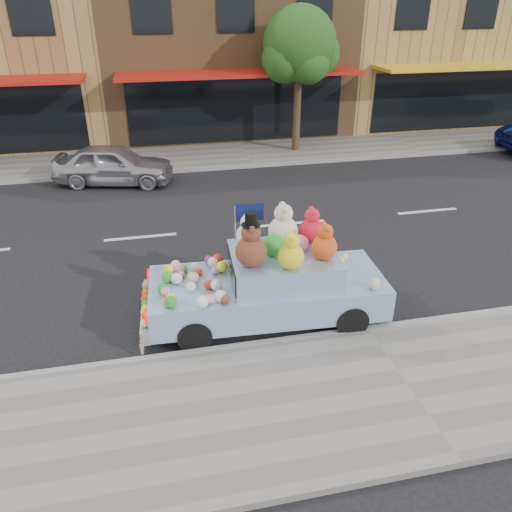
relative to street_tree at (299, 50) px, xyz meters
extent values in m
plane|color=black|center=(-2.03, -6.55, -3.69)|extent=(120.00, 120.00, 0.00)
cube|color=gray|center=(-2.03, -13.05, -3.63)|extent=(60.00, 3.00, 0.12)
cube|color=gray|center=(-2.03, -0.05, -3.63)|extent=(60.00, 3.00, 0.12)
cube|color=gray|center=(-2.03, -11.55, -3.63)|extent=(60.00, 0.12, 0.13)
cube|color=gray|center=(-2.03, -1.55, -3.63)|extent=(60.00, 0.12, 0.13)
cube|color=black|center=(-9.03, 1.43, 1.31)|extent=(1.40, 0.06, 1.60)
cube|color=olive|center=(-2.03, 5.45, -0.19)|extent=(10.00, 8.00, 7.00)
cube|color=black|center=(-2.03, 1.43, -2.29)|extent=(8.50, 0.06, 2.40)
cube|color=#B21910|center=(-2.03, 0.55, -0.79)|extent=(9.00, 1.80, 0.12)
cube|color=black|center=(-5.03, 1.43, 1.31)|extent=(1.40, 0.06, 1.60)
cube|color=black|center=(-2.03, 1.43, 1.31)|extent=(1.40, 0.06, 1.60)
cube|color=black|center=(0.97, 1.43, 1.31)|extent=(1.40, 0.06, 1.60)
cube|color=#AA8347|center=(7.97, 5.45, -0.19)|extent=(10.00, 8.00, 7.00)
cube|color=black|center=(7.97, 1.43, -2.29)|extent=(8.50, 0.06, 2.40)
cube|color=gold|center=(7.97, 0.55, -0.79)|extent=(9.00, 1.80, 0.12)
cube|color=black|center=(4.97, 1.43, 1.31)|extent=(1.40, 0.06, 1.60)
cube|color=black|center=(7.97, 1.43, 1.31)|extent=(1.40, 0.06, 1.60)
cylinder|color=#38281C|center=(-0.03, -0.05, -2.09)|extent=(0.28, 0.28, 3.20)
sphere|color=#214C15|center=(-0.03, -0.05, 0.23)|extent=(2.60, 2.60, 2.60)
sphere|color=#214C15|center=(0.67, 0.25, -0.17)|extent=(1.80, 1.80, 1.80)
sphere|color=#214C15|center=(-0.63, -0.25, -0.27)|extent=(1.60, 1.60, 1.60)
sphere|color=#214C15|center=(0.17, -0.65, -0.37)|extent=(1.40, 1.40, 1.40)
sphere|color=#214C15|center=(-0.33, 0.55, -0.07)|extent=(1.60, 1.60, 1.60)
imported|color=#ABACB0|center=(-6.76, -2.23, -3.06)|extent=(3.98, 2.34, 1.27)
cylinder|color=black|center=(-2.35, -11.52, -3.39)|extent=(0.61, 0.23, 0.60)
cylinder|color=black|center=(-2.26, -9.96, -3.39)|extent=(0.61, 0.23, 0.60)
cylinder|color=black|center=(-5.15, -11.36, -3.39)|extent=(0.61, 0.23, 0.60)
cylinder|color=black|center=(-5.06, -9.80, -3.39)|extent=(0.61, 0.23, 0.60)
cube|color=#97B7E1|center=(-3.71, -10.66, -3.14)|extent=(4.39, 1.94, 0.60)
cube|color=#97B7E1|center=(-3.41, -10.68, -2.59)|extent=(1.98, 1.61, 0.50)
cube|color=silver|center=(-5.92, -10.53, -3.29)|extent=(0.26, 1.79, 0.26)
cube|color=red|center=(-5.91, -11.22, -2.97)|extent=(0.08, 0.28, 0.16)
cube|color=red|center=(-5.83, -9.86, -2.97)|extent=(0.08, 0.28, 0.16)
cube|color=black|center=(-4.35, -10.62, -2.59)|extent=(0.11, 1.30, 0.40)
sphere|color=#612B1B|center=(-4.07, -10.99, -2.07)|extent=(0.54, 0.54, 0.54)
sphere|color=#612B1B|center=(-4.07, -10.99, -1.72)|extent=(0.34, 0.34, 0.34)
sphere|color=#612B1B|center=(-4.07, -11.11, -1.61)|extent=(0.13, 0.13, 0.13)
sphere|color=#612B1B|center=(-4.07, -10.87, -1.61)|extent=(0.13, 0.13, 0.13)
cylinder|color=black|center=(-4.07, -10.99, -1.58)|extent=(0.32, 0.32, 0.02)
cylinder|color=black|center=(-4.07, -10.99, -1.47)|extent=(0.20, 0.20, 0.22)
sphere|color=beige|center=(-3.34, -10.33, -2.07)|extent=(0.55, 0.55, 0.55)
sphere|color=beige|center=(-3.34, -10.33, -1.71)|extent=(0.34, 0.34, 0.34)
sphere|color=beige|center=(-3.34, -10.45, -1.60)|extent=(0.13, 0.13, 0.13)
sphere|color=beige|center=(-3.34, -10.21, -1.60)|extent=(0.13, 0.13, 0.13)
sphere|color=#C54112|center=(-2.77, -11.01, -2.12)|extent=(0.45, 0.45, 0.45)
sphere|color=#C54112|center=(-2.77, -11.01, -1.82)|extent=(0.28, 0.28, 0.28)
sphere|color=#C54112|center=(-2.77, -11.11, -1.73)|extent=(0.11, 0.11, 0.11)
sphere|color=#C54112|center=(-2.77, -10.91, -1.73)|extent=(0.11, 0.11, 0.11)
sphere|color=red|center=(-2.78, -10.31, -2.11)|extent=(0.46, 0.46, 0.46)
sphere|color=red|center=(-2.78, -10.31, -1.81)|extent=(0.29, 0.29, 0.29)
sphere|color=red|center=(-2.78, -10.41, -1.72)|extent=(0.11, 0.11, 0.11)
sphere|color=red|center=(-2.78, -10.21, -1.72)|extent=(0.11, 0.11, 0.11)
sphere|color=white|center=(-3.98, -10.19, -2.14)|extent=(0.41, 0.41, 0.41)
sphere|color=white|center=(-3.98, -10.19, -1.88)|extent=(0.25, 0.25, 0.25)
sphere|color=white|center=(-3.98, -10.28, -1.79)|extent=(0.10, 0.10, 0.10)
sphere|color=white|center=(-3.98, -10.10, -1.79)|extent=(0.10, 0.10, 0.10)
sphere|color=yellow|center=(-3.44, -11.23, -2.12)|extent=(0.45, 0.45, 0.45)
sphere|color=yellow|center=(-3.44, -11.23, -1.83)|extent=(0.28, 0.28, 0.28)
sphere|color=yellow|center=(-3.44, -11.32, -1.74)|extent=(0.11, 0.11, 0.11)
sphere|color=yellow|center=(-3.44, -11.13, -1.74)|extent=(0.11, 0.11, 0.11)
sphere|color=#268C2A|center=(-3.61, -10.67, -2.16)|extent=(0.40, 0.40, 0.40)
sphere|color=pink|center=(-3.10, -10.64, -2.19)|extent=(0.32, 0.32, 0.32)
sphere|color=silver|center=(-5.32, -9.93, -2.75)|extent=(0.18, 0.18, 0.18)
sphere|color=#268C2A|center=(-5.50, -10.39, -2.74)|extent=(0.21, 0.21, 0.21)
sphere|color=pink|center=(-4.62, -10.29, -2.77)|extent=(0.15, 0.15, 0.15)
sphere|color=silver|center=(-4.97, -10.07, -2.76)|extent=(0.17, 0.17, 0.17)
sphere|color=silver|center=(-4.62, -10.01, -2.74)|extent=(0.21, 0.21, 0.21)
sphere|color=yellow|center=(-5.46, -10.11, -2.75)|extent=(0.20, 0.20, 0.20)
sphere|color=pink|center=(-4.84, -11.25, -2.76)|extent=(0.17, 0.17, 0.17)
sphere|color=pink|center=(-5.26, -10.12, -2.74)|extent=(0.21, 0.21, 0.21)
sphere|color=yellow|center=(-5.49, -11.08, -2.76)|extent=(0.17, 0.17, 0.17)
sphere|color=silver|center=(-5.12, -10.79, -2.75)|extent=(0.18, 0.18, 0.18)
sphere|color=silver|center=(-4.99, -11.35, -2.73)|extent=(0.22, 0.22, 0.22)
sphere|color=yellow|center=(-5.57, -10.83, -2.77)|extent=(0.15, 0.15, 0.15)
sphere|color=#9D7E56|center=(-5.41, -10.39, -2.76)|extent=(0.17, 0.17, 0.17)
sphere|color=#268C2A|center=(-5.18, -10.11, -2.77)|extent=(0.16, 0.16, 0.16)
sphere|color=#70297E|center=(-4.68, -9.84, -2.76)|extent=(0.16, 0.16, 0.16)
sphere|color=yellow|center=(-4.48, -10.22, -2.74)|extent=(0.21, 0.21, 0.21)
sphere|color=red|center=(-4.80, -10.78, -2.76)|extent=(0.17, 0.17, 0.17)
sphere|color=#9D7E56|center=(-4.74, -10.74, -2.77)|extent=(0.14, 0.14, 0.14)
sphere|color=silver|center=(-4.67, -10.85, -2.74)|extent=(0.21, 0.21, 0.21)
sphere|color=#9D7E56|center=(-5.24, -10.29, -2.78)|extent=(0.13, 0.13, 0.13)
sphere|color=pink|center=(-5.56, -10.84, -2.77)|extent=(0.16, 0.16, 0.16)
sphere|color=red|center=(-4.51, -9.90, -2.74)|extent=(0.21, 0.21, 0.21)
sphere|color=brown|center=(-4.59, -11.30, -2.76)|extent=(0.17, 0.17, 0.17)
sphere|color=red|center=(-4.91, -10.26, -2.78)|extent=(0.13, 0.13, 0.13)
sphere|color=silver|center=(-4.66, -11.23, -2.74)|extent=(0.21, 0.21, 0.21)
sphere|color=#268C2A|center=(-5.50, -11.23, -2.74)|extent=(0.21, 0.21, 0.21)
sphere|color=#268C2A|center=(-5.61, -10.73, -2.76)|extent=(0.18, 0.18, 0.18)
sphere|color=#9D7E56|center=(-5.56, -11.20, -2.76)|extent=(0.17, 0.17, 0.17)
sphere|color=silver|center=(-5.34, -10.47, -2.74)|extent=(0.21, 0.21, 0.21)
sphere|color=#D8A88C|center=(-5.05, -10.53, -2.72)|extent=(0.22, 0.22, 0.22)
sphere|color=yellow|center=(-5.94, -10.92, -3.09)|extent=(0.15, 0.15, 0.15)
sphere|color=#C74612|center=(-5.92, -10.51, -3.08)|extent=(0.17, 0.17, 0.17)
sphere|color=#C74612|center=(-5.95, -10.98, -3.10)|extent=(0.12, 0.12, 0.12)
sphere|color=beige|center=(-5.96, -11.24, -3.09)|extent=(0.14, 0.14, 0.14)
sphere|color=#C74612|center=(-5.91, -10.31, -3.08)|extent=(0.16, 0.16, 0.16)
sphere|color=#9D7E56|center=(-5.89, -10.03, -3.08)|extent=(0.17, 0.17, 0.17)
sphere|color=beige|center=(-5.94, -10.85, -3.09)|extent=(0.15, 0.15, 0.15)
sphere|color=yellow|center=(-5.94, -10.78, -3.09)|extent=(0.14, 0.14, 0.14)
sphere|color=#268C2A|center=(-5.93, -10.66, -3.09)|extent=(0.15, 0.15, 0.15)
sphere|color=beige|center=(-1.94, -11.42, -2.76)|extent=(0.17, 0.17, 0.17)
sphere|color=yellow|center=(-2.27, -10.52, -2.73)|extent=(0.23, 0.23, 0.23)
sphere|color=#9D7E56|center=(-2.38, -10.48, -2.74)|extent=(0.20, 0.20, 0.20)
sphere|color=beige|center=(-2.07, -10.29, -2.76)|extent=(0.16, 0.16, 0.16)
sphere|color=beige|center=(-1.92, -11.38, -2.74)|extent=(0.20, 0.20, 0.20)
cylinder|color=#997A54|center=(-6.05, -11.38, -3.53)|extent=(0.06, 0.06, 0.17)
sphere|color=#997A54|center=(-6.05, -11.38, -3.43)|extent=(0.07, 0.07, 0.07)
cylinder|color=#997A54|center=(-6.04, -11.26, -3.53)|extent=(0.06, 0.06, 0.17)
sphere|color=#997A54|center=(-6.04, -11.26, -3.43)|extent=(0.07, 0.07, 0.07)
cylinder|color=#997A54|center=(-6.04, -11.15, -3.53)|extent=(0.06, 0.06, 0.17)
sphere|color=#997A54|center=(-6.04, -11.15, -3.43)|extent=(0.07, 0.07, 0.07)
cylinder|color=#997A54|center=(-6.03, -11.04, -3.53)|extent=(0.06, 0.06, 0.17)
sphere|color=#997A54|center=(-6.03, -11.04, -3.43)|extent=(0.07, 0.07, 0.07)
cylinder|color=#997A54|center=(-6.02, -10.93, -3.53)|extent=(0.06, 0.06, 0.17)
sphere|color=#997A54|center=(-6.02, -10.93, -3.43)|extent=(0.07, 0.07, 0.07)
cylinder|color=#997A54|center=(-6.02, -10.81, -3.53)|extent=(0.06, 0.06, 0.17)
sphere|color=#997A54|center=(-6.02, -10.81, -3.43)|extent=(0.07, 0.07, 0.07)
cylinder|color=#997A54|center=(-6.01, -10.70, -3.53)|extent=(0.06, 0.06, 0.17)
sphere|color=#997A54|center=(-6.01, -10.70, -3.43)|extent=(0.07, 0.07, 0.07)
cylinder|color=#997A54|center=(-6.01, -10.59, -3.53)|extent=(0.06, 0.06, 0.17)
sphere|color=#997A54|center=(-6.01, -10.59, -3.43)|extent=(0.07, 0.07, 0.07)
cylinder|color=#997A54|center=(-6.00, -10.47, -3.53)|extent=(0.06, 0.06, 0.17)
sphere|color=#997A54|center=(-6.00, -10.47, -3.43)|extent=(0.07, 0.07, 0.07)
cylinder|color=#997A54|center=(-5.99, -10.36, -3.53)|extent=(0.06, 0.06, 0.17)
sphere|color=#997A54|center=(-5.99, -10.36, -3.43)|extent=(0.07, 0.07, 0.07)
cylinder|color=#997A54|center=(-5.99, -10.25, -3.53)|extent=(0.06, 0.06, 0.17)
sphere|color=#997A54|center=(-5.99, -10.25, -3.43)|extent=(0.07, 0.07, 0.07)
cylinder|color=#997A54|center=(-5.98, -10.13, -3.53)|extent=(0.06, 0.06, 0.17)
sphere|color=#997A54|center=(-5.98, -10.13, -3.43)|extent=(0.07, 0.07, 0.07)
cylinder|color=#997A54|center=(-5.97, -10.02, -3.53)|extent=(0.06, 0.06, 0.17)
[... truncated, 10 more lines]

